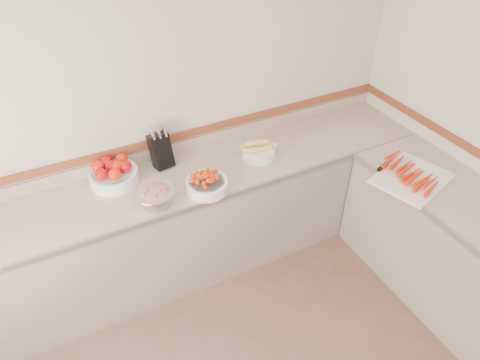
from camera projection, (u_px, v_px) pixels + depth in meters
name	position (u px, v px, depth m)	size (l,w,h in m)	color
back_wall	(155.00, 111.00, 3.05)	(4.00, 4.00, 0.00)	beige
counter_back	(181.00, 224.00, 3.35)	(4.00, 0.65, 1.08)	tan
knife_block	(161.00, 150.00, 3.13)	(0.16, 0.19, 0.34)	black
tomato_bowl	(113.00, 173.00, 3.01)	(0.34, 0.34, 0.17)	white
cherry_tomato_bowl	(207.00, 184.00, 2.95)	(0.30, 0.30, 0.16)	white
corn_bowl	(258.00, 151.00, 3.26)	(0.29, 0.26, 0.15)	white
rhubarb_bowl	(155.00, 196.00, 2.80)	(0.27, 0.27, 0.16)	#B2B2BA
cutting_board	(410.00, 175.00, 3.07)	(0.63, 0.56, 0.08)	white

